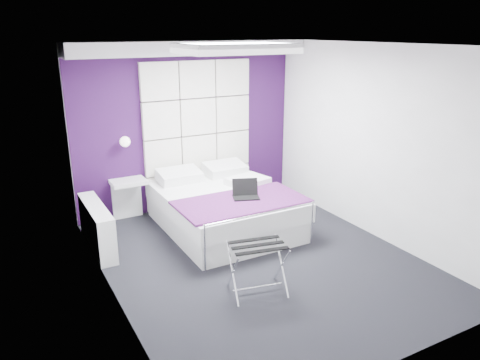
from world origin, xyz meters
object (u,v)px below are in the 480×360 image
object	(u,v)px
wall_lamp	(124,141)
radiator	(97,227)
bed	(224,208)
laptop	(244,193)
nightstand	(128,182)
luggage_rack	(258,269)

from	to	relation	value
wall_lamp	radiator	world-z (taller)	wall_lamp
wall_lamp	bed	size ratio (longest dim) A/B	0.07
wall_lamp	bed	world-z (taller)	wall_lamp
radiator	laptop	distance (m)	1.99
bed	nightstand	xyz separation A→B (m)	(-1.12, 0.92, 0.31)
luggage_rack	wall_lamp	bearing A→B (deg)	115.12
luggage_rack	laptop	world-z (taller)	laptop
nightstand	laptop	xyz separation A→B (m)	(1.22, -1.33, 0.03)
laptop	nightstand	bearing A→B (deg)	153.05
luggage_rack	nightstand	bearing A→B (deg)	115.35
wall_lamp	radiator	bearing A→B (deg)	-130.10
laptop	bed	bearing A→B (deg)	124.88
bed	laptop	size ratio (longest dim) A/B	5.99
laptop	luggage_rack	bearing A→B (deg)	-92.99
wall_lamp	nightstand	xyz separation A→B (m)	(-0.00, -0.04, -0.61)
luggage_rack	bed	bearing A→B (deg)	86.62
bed	nightstand	distance (m)	1.48
bed	luggage_rack	world-z (taller)	bed
wall_lamp	laptop	world-z (taller)	wall_lamp
radiator	luggage_rack	size ratio (longest dim) A/B	2.06
bed	laptop	xyz separation A→B (m)	(0.11, -0.41, 0.34)
radiator	bed	xyz separation A→B (m)	(1.75, -0.20, 0.01)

